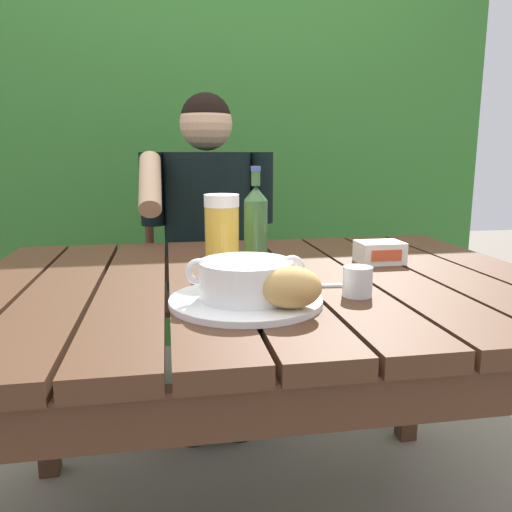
% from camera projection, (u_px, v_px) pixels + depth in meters
% --- Properties ---
extents(dining_table, '(1.31, 0.99, 0.74)m').
position_uv_depth(dining_table, '(264.00, 312.00, 1.19)').
color(dining_table, '#452919').
rests_on(dining_table, ground_plane).
extents(hedge_backdrop, '(2.97, 0.82, 2.00)m').
position_uv_depth(hedge_backdrop, '(216.00, 145.00, 2.89)').
color(hedge_backdrop, '#306A29').
rests_on(hedge_backdrop, ground_plane).
extents(chair_near_diner, '(0.49, 0.41, 0.95)m').
position_uv_depth(chair_near_diner, '(206.00, 288.00, 2.11)').
color(chair_near_diner, '#4D271B').
rests_on(chair_near_diner, ground_plane).
extents(person_eating, '(0.48, 0.47, 1.23)m').
position_uv_depth(person_eating, '(208.00, 235.00, 1.87)').
color(person_eating, black).
rests_on(person_eating, ground_plane).
extents(serving_plate, '(0.29, 0.29, 0.01)m').
position_uv_depth(serving_plate, '(246.00, 300.00, 0.96)').
color(serving_plate, white).
rests_on(serving_plate, dining_table).
extents(soup_bowl, '(0.22, 0.17, 0.08)m').
position_uv_depth(soup_bowl, '(246.00, 278.00, 0.95)').
color(soup_bowl, white).
rests_on(soup_bowl, serving_plate).
extents(bread_roll, '(0.12, 0.10, 0.07)m').
position_uv_depth(bread_roll, '(291.00, 287.00, 0.89)').
color(bread_roll, tan).
rests_on(bread_roll, serving_plate).
extents(beer_glass, '(0.08, 0.08, 0.19)m').
position_uv_depth(beer_glass, '(222.00, 234.00, 1.18)').
color(beer_glass, gold).
rests_on(beer_glass, dining_table).
extents(beer_bottle, '(0.06, 0.06, 0.25)m').
position_uv_depth(beer_bottle, '(257.00, 225.00, 1.26)').
color(beer_bottle, '#376030').
rests_on(beer_bottle, dining_table).
extents(water_glass_small, '(0.06, 0.06, 0.06)m').
position_uv_depth(water_glass_small, '(357.00, 281.00, 1.00)').
color(water_glass_small, silver).
rests_on(water_glass_small, dining_table).
extents(butter_tub, '(0.11, 0.09, 0.06)m').
position_uv_depth(butter_tub, '(380.00, 252.00, 1.31)').
color(butter_tub, white).
rests_on(butter_tub, dining_table).
extents(table_knife, '(0.17, 0.04, 0.01)m').
position_uv_depth(table_knife, '(311.00, 285.00, 1.08)').
color(table_knife, silver).
rests_on(table_knife, dining_table).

